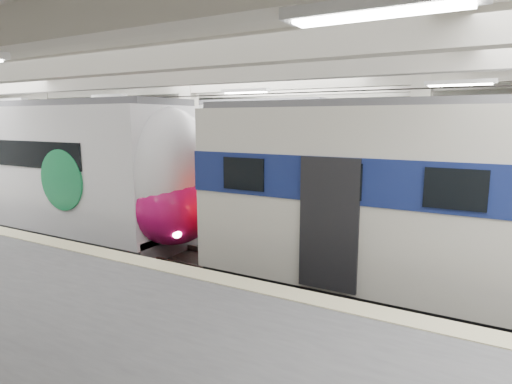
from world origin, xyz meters
The scene contains 3 objects.
station_hall centered at (0.00, -1.74, 3.24)m, with size 36.00×24.00×5.75m.
modern_emu centered at (-6.70, 0.00, 2.30)m, with size 14.63×3.02×4.68m.
far_train centered at (-6.16, 5.50, 2.49)m, with size 15.36×3.41×4.83m.
Camera 1 is at (6.92, -9.60, 4.06)m, focal length 30.00 mm.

